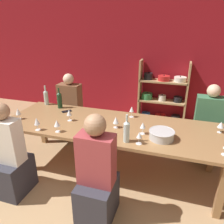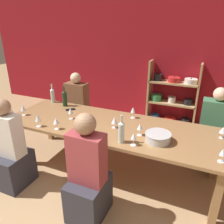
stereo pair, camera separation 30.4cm
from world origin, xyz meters
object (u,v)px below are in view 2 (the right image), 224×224
(wine_bottle_amber, at_px, (65,98))
(wine_glass_empty_d, at_px, (114,120))
(wine_glass_red_a, at_px, (223,153))
(person_near_a, at_px, (12,155))
(dining_table, at_px, (109,129))
(wine_glass_empty_a, at_px, (38,118))
(wine_glass_empty_c, at_px, (70,111))
(person_far_b, at_px, (78,112))
(wine_glass_empty_f, at_px, (23,108))
(person_far_a, at_px, (212,137))
(cell_phone, at_px, (70,109))
(shelf_unit, at_px, (172,99))
(wine_bottle_dark, at_px, (53,95))
(mixing_bowl, at_px, (158,137))
(wine_glass_red_b, at_px, (223,130))
(wine_bottle_green, at_px, (121,131))
(person_near_b, at_px, (88,180))
(wine_glass_white_c, at_px, (56,121))
(wine_glass_empty_e, at_px, (140,127))
(wine_glass_empty_b, at_px, (134,137))
(wine_glass_white_b, at_px, (10,110))
(wine_glass_white_a, at_px, (133,110))

(wine_bottle_amber, xyz_separation_m, wine_glass_empty_d, (1.09, -0.42, -0.03))
(wine_glass_red_a, bearing_deg, person_near_a, -169.72)
(dining_table, relative_size, wine_glass_red_a, 19.75)
(wine_glass_empty_a, bearing_deg, wine_glass_empty_c, 56.70)
(wine_glass_empty_c, distance_m, person_far_b, 1.12)
(wine_glass_empty_f, xyz_separation_m, person_far_a, (2.67, 1.06, -0.43))
(cell_phone, xyz_separation_m, person_near_a, (-0.25, -1.03, -0.31))
(wine_glass_empty_a, distance_m, wine_glass_empty_d, 1.03)
(shelf_unit, height_order, wine_bottle_dark, shelf_unit)
(wine_glass_empty_a, xyz_separation_m, person_far_a, (2.20, 1.28, -0.44))
(wine_bottle_amber, distance_m, wine_glass_empty_f, 0.68)
(mixing_bowl, bearing_deg, shelf_unit, 94.94)
(wine_glass_empty_c, relative_size, wine_glass_red_b, 1.13)
(wine_bottle_green, height_order, person_near_b, person_near_b)
(wine_glass_red_b, distance_m, wine_glass_white_c, 2.08)
(wine_bottle_green, bearing_deg, person_far_a, 50.07)
(wine_glass_empty_c, relative_size, wine_glass_empty_e, 1.07)
(wine_glass_empty_e, relative_size, wine_glass_empty_f, 0.95)
(dining_table, height_order, wine_bottle_green, wine_bottle_green)
(wine_glass_empty_c, height_order, person_near_b, person_near_b)
(wine_bottle_amber, relative_size, wine_glass_empty_f, 2.01)
(wine_glass_empty_d, xyz_separation_m, person_near_b, (0.02, -0.77, -0.39))
(wine_glass_empty_d, height_order, person_near_a, person_near_a)
(wine_glass_empty_d, relative_size, person_far_a, 0.13)
(dining_table, bearing_deg, wine_glass_empty_b, -38.72)
(wine_glass_white_b, bearing_deg, wine_glass_empty_e, 6.58)
(wine_glass_empty_a, height_order, wine_glass_white_b, wine_glass_empty_a)
(mixing_bowl, distance_m, wine_glass_white_c, 1.31)
(wine_bottle_green, relative_size, person_far_b, 0.28)
(mixing_bowl, distance_m, wine_glass_red_b, 0.80)
(wine_bottle_dark, xyz_separation_m, wine_glass_red_a, (2.68, -0.78, -0.03))
(wine_glass_empty_b, relative_size, wine_glass_red_a, 1.02)
(wine_glass_white_a, distance_m, person_near_a, 1.75)
(mixing_bowl, height_order, person_far_b, person_far_b)
(wine_glass_red_b, bearing_deg, wine_glass_white_a, 173.13)
(wine_glass_empty_c, bearing_deg, person_far_b, 117.57)
(dining_table, relative_size, wine_glass_empty_a, 17.00)
(wine_glass_white_b, xyz_separation_m, wine_glass_white_c, (0.86, -0.05, 0.01))
(wine_glass_white_b, bearing_deg, wine_glass_empty_d, 10.66)
(wine_glass_white_a, xyz_separation_m, wine_glass_empty_c, (-0.82, -0.39, 0.00))
(wine_bottle_dark, height_order, wine_glass_white_c, wine_bottle_dark)
(wine_glass_white_a, relative_size, person_near_a, 0.14)
(wine_glass_empty_a, distance_m, wine_glass_white_b, 0.60)
(dining_table, xyz_separation_m, wine_glass_empty_a, (-0.85, -0.44, 0.19))
(wine_glass_empty_a, bearing_deg, person_far_b, 99.60)
(mixing_bowl, relative_size, wine_glass_empty_a, 1.75)
(dining_table, height_order, wine_glass_empty_a, wine_glass_empty_a)
(wine_bottle_dark, xyz_separation_m, wine_glass_empty_a, (0.44, -0.88, -0.01))
(wine_bottle_amber, relative_size, wine_glass_white_b, 2.17)
(dining_table, xyz_separation_m, person_far_a, (1.35, 0.84, -0.25))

